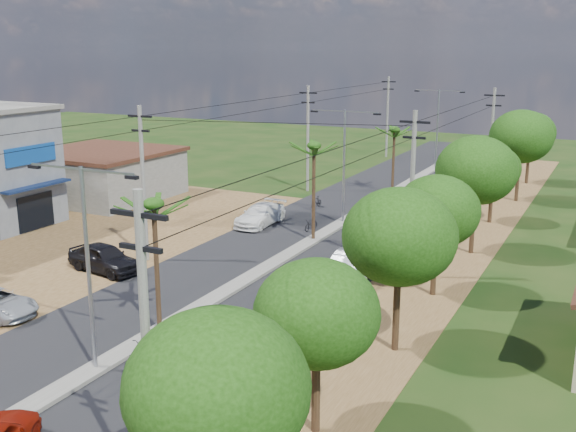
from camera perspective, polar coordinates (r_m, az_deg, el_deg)
name	(u,v)px	position (r m, az deg, el deg)	size (l,w,h in m)	color
ground	(96,371)	(27.64, -15.93, -12.51)	(160.00, 160.00, 0.00)	black
road	(277,263)	(39.02, -0.94, -3.97)	(12.00, 110.00, 0.04)	black
median	(300,248)	(41.55, 0.99, -2.73)	(1.00, 90.00, 0.18)	#605E56
dirt_shoulder_east	(421,286)	(36.06, 11.17, -5.80)	(5.00, 90.00, 0.03)	#503B1B
low_shed	(102,174)	(57.61, -15.45, 3.44)	(10.40, 10.40, 3.95)	#605E56
tree_east_a	(217,389)	(16.09, -6.03, -14.33)	(4.40, 4.40, 6.37)	black
tree_east_b	(317,313)	(21.11, 2.45, -8.23)	(4.00, 4.00, 5.83)	black
tree_east_c	(400,237)	(26.95, 9.42, -1.73)	(4.60, 4.60, 6.83)	black
tree_east_d	(437,211)	(33.69, 12.52, 0.40)	(4.20, 4.20, 6.13)	black
tree_east_e	(476,170)	(41.15, 15.67, 3.74)	(4.80, 4.80, 7.14)	black
tree_east_f	(493,169)	(49.19, 16.99, 3.85)	(3.80, 3.80, 5.52)	black
tree_east_g	(521,137)	(56.73, 19.14, 6.36)	(5.00, 5.00, 7.38)	black
tree_east_h	(531,133)	(64.72, 19.85, 6.63)	(4.40, 4.40, 6.52)	black
palm_median_near	(154,210)	(28.61, -11.29, 0.51)	(2.00, 2.00, 6.15)	black
palm_median_mid	(314,150)	(42.04, 2.22, 5.58)	(2.00, 2.00, 6.55)	black
palm_median_far	(394,132)	(56.94, 9.00, 7.01)	(2.00, 2.00, 5.85)	black
streetlight_near	(87,252)	(25.89, -16.64, -2.98)	(5.10, 0.18, 8.00)	gray
streetlight_mid	(344,157)	(46.75, 4.77, 5.03)	(5.10, 0.18, 8.00)	gray
streetlight_far	(438,122)	(70.37, 12.56, 7.79)	(5.10, 0.18, 8.00)	gray
utility_pole_w_b	(143,181)	(39.16, -12.16, 2.94)	(1.60, 0.24, 9.00)	#605E56
utility_pole_w_c	(308,136)	(57.70, 1.69, 6.77)	(1.60, 0.24, 9.00)	#605E56
utility_pole_w_d	(387,115)	(77.11, 8.42, 8.48)	(1.60, 0.24, 9.00)	#605E56
utility_pole_e_a	(147,360)	(17.03, -11.85, -11.87)	(1.60, 0.24, 9.00)	#605E56
utility_pole_e_b	(412,192)	(35.96, 10.43, 2.05)	(1.60, 0.24, 9.00)	#605E56
utility_pole_e_c	(491,141)	(57.14, 16.81, 6.10)	(1.60, 0.24, 9.00)	#605E56
car_silver_mid	(355,264)	(36.44, 5.74, -4.05)	(1.72, 4.94, 1.63)	#A4A8AC
car_white_far	(260,215)	(47.03, -2.37, 0.06)	(2.01, 4.94, 1.43)	silver
car_parked_dark	(105,259)	(38.60, -15.27, -3.49)	(1.86, 4.62, 1.57)	black
moto_rider_east	(135,358)	(27.23, -12.84, -11.63)	(0.62, 1.78, 0.93)	black
moto_rider_west_a	(311,225)	(45.68, 1.98, -0.78)	(0.53, 1.51, 0.80)	black
moto_rider_west_b	(316,203)	(52.05, 2.42, 1.13)	(0.42, 1.50, 0.90)	black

